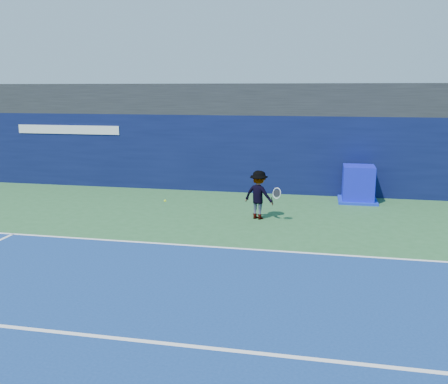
% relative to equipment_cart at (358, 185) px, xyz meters
% --- Properties ---
extents(ground, '(80.00, 80.00, 0.00)m').
position_rel_equipment_cart_xyz_m(ground, '(-4.67, -9.27, -0.60)').
color(ground, '#2B6032').
rests_on(ground, ground).
extents(baseline, '(24.00, 0.10, 0.01)m').
position_rel_equipment_cart_xyz_m(baseline, '(-4.67, -6.27, -0.59)').
color(baseline, white).
rests_on(baseline, ground).
extents(service_line, '(24.00, 0.10, 0.01)m').
position_rel_equipment_cart_xyz_m(service_line, '(-4.67, -11.27, -0.59)').
color(service_line, white).
rests_on(service_line, ground).
extents(stadium_band, '(36.00, 3.00, 1.20)m').
position_rel_equipment_cart_xyz_m(stadium_band, '(-4.67, 2.23, 3.00)').
color(stadium_band, black).
rests_on(stadium_band, back_wall_assembly).
extents(back_wall_assembly, '(36.00, 1.03, 3.00)m').
position_rel_equipment_cart_xyz_m(back_wall_assembly, '(-4.68, 1.23, 0.90)').
color(back_wall_assembly, '#0A1139').
rests_on(back_wall_assembly, ground).
extents(equipment_cart, '(1.38, 1.38, 1.31)m').
position_rel_equipment_cart_xyz_m(equipment_cart, '(0.00, 0.00, 0.00)').
color(equipment_cart, '#0D12C3').
rests_on(equipment_cart, ground).
extents(tennis_player, '(1.29, 0.88, 1.52)m').
position_rel_equipment_cart_xyz_m(tennis_player, '(-3.17, -3.14, 0.17)').
color(tennis_player, silver).
rests_on(tennis_player, ground).
extents(tennis_ball, '(0.07, 0.07, 0.07)m').
position_rel_equipment_cart_xyz_m(tennis_ball, '(-5.69, -4.77, 0.22)').
color(tennis_ball, '#C5E719').
rests_on(tennis_ball, ground).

